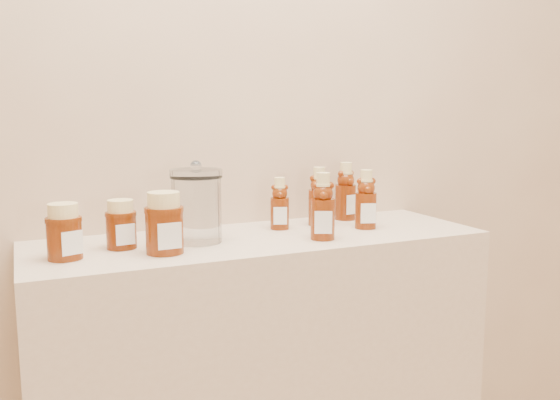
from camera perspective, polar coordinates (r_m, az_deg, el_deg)
name	(u,v)px	position (r m, az deg, el deg)	size (l,w,h in m)	color
wall_back	(234,68)	(1.73, -4.48, 12.54)	(3.50, 0.02, 2.70)	tan
display_table	(262,396)	(1.73, -1.75, -18.30)	(1.20, 0.40, 0.90)	#CCB395
bear_bottle_back_left	(280,200)	(1.66, -0.03, 0.01)	(0.06, 0.06, 0.17)	#581C06
bear_bottle_back_mid	(319,192)	(1.72, 3.78, 0.73)	(0.07, 0.07, 0.19)	#581C06
bear_bottle_back_right	(346,187)	(1.81, 6.33, 1.22)	(0.07, 0.07, 0.20)	#581C06
bear_bottle_front_left	(323,202)	(1.53, 4.15, -0.17)	(0.07, 0.07, 0.20)	#581C06
bear_bottle_front_right	(366,195)	(1.69, 8.27, 0.44)	(0.06, 0.06, 0.19)	#581C06
honey_jar_left	(64,231)	(1.41, -20.07, -2.86)	(0.08, 0.08, 0.13)	#581C06
honey_jar_back	(121,224)	(1.48, -15.05, -2.26)	(0.08, 0.08, 0.12)	#581C06
honey_jar_front	(164,223)	(1.41, -11.08, -2.16)	(0.09, 0.09, 0.14)	#581C06
glass_canister	(197,203)	(1.51, -8.02, -0.27)	(0.13, 0.13, 0.20)	white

